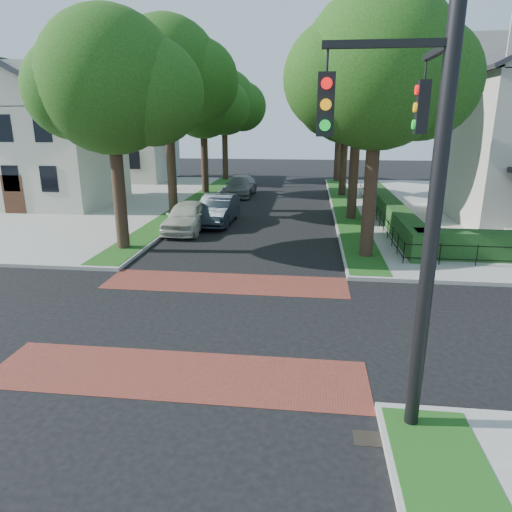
{
  "coord_description": "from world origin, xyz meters",
  "views": [
    {
      "loc": [
        3.0,
        -12.51,
        5.81
      ],
      "look_at": [
        1.33,
        1.51,
        1.6
      ],
      "focal_mm": 32.0,
      "sensor_mm": 36.0,
      "label": 1
    }
  ],
  "objects_px": {
    "parked_car_middle": "(218,210)",
    "parked_car_rear": "(240,186)",
    "parked_car_front": "(187,216)",
    "traffic_signal": "(421,187)"
  },
  "relations": [
    {
      "from": "parked_car_middle",
      "to": "parked_car_front",
      "type": "bearing_deg",
      "value": -120.37
    },
    {
      "from": "parked_car_rear",
      "to": "parked_car_front",
      "type": "bearing_deg",
      "value": -93.76
    },
    {
      "from": "parked_car_front",
      "to": "parked_car_rear",
      "type": "distance_m",
      "value": 12.52
    },
    {
      "from": "traffic_signal",
      "to": "parked_car_middle",
      "type": "distance_m",
      "value": 19.45
    },
    {
      "from": "parked_car_rear",
      "to": "parked_car_middle",
      "type": "bearing_deg",
      "value": -87.55
    },
    {
      "from": "parked_car_middle",
      "to": "parked_car_rear",
      "type": "bearing_deg",
      "value": 93.13
    },
    {
      "from": "parked_car_middle",
      "to": "parked_car_rear",
      "type": "distance_m",
      "value": 10.4
    },
    {
      "from": "parked_car_front",
      "to": "parked_car_middle",
      "type": "height_order",
      "value": "parked_car_middle"
    },
    {
      "from": "traffic_signal",
      "to": "parked_car_front",
      "type": "xyz_separation_m",
      "value": [
        -8.49,
        15.57,
        -3.89
      ]
    },
    {
      "from": "parked_car_middle",
      "to": "parked_car_rear",
      "type": "xyz_separation_m",
      "value": [
        -0.27,
        10.39,
        -0.06
      ]
    }
  ]
}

